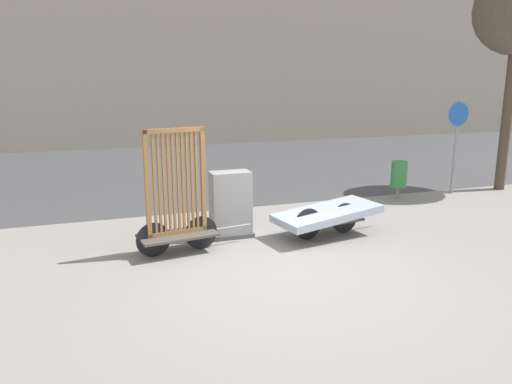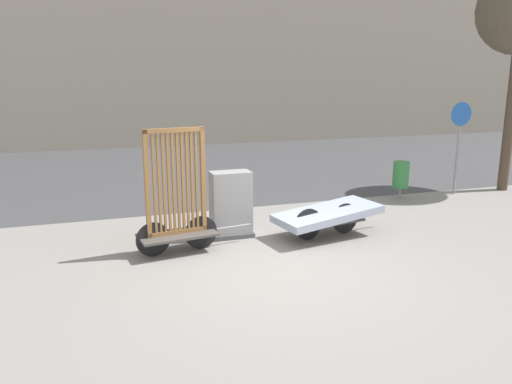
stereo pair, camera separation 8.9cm
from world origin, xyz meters
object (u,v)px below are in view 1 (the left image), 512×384
Objects in this scene: utility_cabinet at (231,207)px; trash_bin at (399,175)px; bike_cart_with_mattress at (327,215)px; sign_post at (457,133)px; bike_cart_with_bedframe at (177,209)px.

utility_cabinet is 1.34× the size of trash_bin.
sign_post reaches higher than bike_cart_with_mattress.
bike_cart_with_bedframe reaches higher than trash_bin.
trash_bin is at bearing 179.68° from sign_post.
utility_cabinet is at bearing 18.73° from bike_cart_with_bedframe.
bike_cart_with_mattress is at bearing -8.36° from bike_cart_with_bedframe.
bike_cart_with_mattress is at bearing -18.03° from utility_cabinet.
sign_post is (1.56, -0.01, 0.93)m from trash_bin.
bike_cart_with_bedframe is at bearing 170.61° from bike_cart_with_mattress.
utility_cabinet reaches higher than trash_bin.
utility_cabinet is at bearing -166.29° from sign_post.
trash_bin is (4.59, 1.51, 0.02)m from utility_cabinet.
sign_post is (6.15, 1.50, 0.95)m from utility_cabinet.
bike_cart_with_bedframe is 0.88× the size of bike_cart_with_mattress.
trash_bin is at bearing 18.21° from utility_cabinet.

